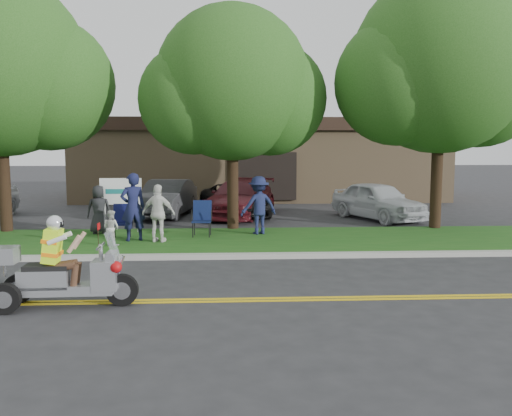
{
  "coord_description": "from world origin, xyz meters",
  "views": [
    {
      "loc": [
        0.36,
        -9.93,
        2.79
      ],
      "look_at": [
        0.97,
        2.0,
        1.36
      ],
      "focal_mm": 38.0,
      "sensor_mm": 36.0,
      "label": 1
    }
  ],
  "objects_px": {
    "lawn_chair_a": "(122,219)",
    "trike_scooter": "(59,275)",
    "parked_car_mid": "(235,200)",
    "parked_car_right": "(240,198)",
    "parked_car_far_right": "(378,201)",
    "spectator_adult_right": "(159,213)",
    "spectator_adult_left": "(133,207)",
    "parked_car_left": "(167,198)",
    "lawn_chair_b": "(202,216)"
  },
  "relations": [
    {
      "from": "trike_scooter",
      "to": "lawn_chair_a",
      "type": "xyz_separation_m",
      "value": [
        -0.15,
        6.3,
        0.09
      ]
    },
    {
      "from": "parked_car_left",
      "to": "spectator_adult_right",
      "type": "bearing_deg",
      "value": -77.03
    },
    {
      "from": "trike_scooter",
      "to": "parked_car_mid",
      "type": "xyz_separation_m",
      "value": [
        3.15,
        11.62,
        0.07
      ]
    },
    {
      "from": "lawn_chair_a",
      "to": "spectator_adult_left",
      "type": "bearing_deg",
      "value": -48.17
    },
    {
      "from": "lawn_chair_a",
      "to": "spectator_adult_right",
      "type": "distance_m",
      "value": 1.37
    },
    {
      "from": "lawn_chair_a",
      "to": "trike_scooter",
      "type": "bearing_deg",
      "value": -87.32
    },
    {
      "from": "parked_car_right",
      "to": "trike_scooter",
      "type": "bearing_deg",
      "value": -88.59
    },
    {
      "from": "parked_car_mid",
      "to": "parked_car_right",
      "type": "height_order",
      "value": "parked_car_right"
    },
    {
      "from": "spectator_adult_left",
      "to": "spectator_adult_right",
      "type": "relative_size",
      "value": 1.19
    },
    {
      "from": "trike_scooter",
      "to": "parked_car_far_right",
      "type": "distance_m",
      "value": 13.33
    },
    {
      "from": "parked_car_mid",
      "to": "trike_scooter",
      "type": "bearing_deg",
      "value": -118.41
    },
    {
      "from": "lawn_chair_a",
      "to": "lawn_chair_b",
      "type": "xyz_separation_m",
      "value": [
        2.28,
        0.24,
        0.04
      ]
    },
    {
      "from": "spectator_adult_right",
      "to": "lawn_chair_a",
      "type": "bearing_deg",
      "value": -18.16
    },
    {
      "from": "trike_scooter",
      "to": "lawn_chair_b",
      "type": "height_order",
      "value": "trike_scooter"
    },
    {
      "from": "trike_scooter",
      "to": "lawn_chair_a",
      "type": "relative_size",
      "value": 2.51
    },
    {
      "from": "spectator_adult_left",
      "to": "parked_car_far_right",
      "type": "xyz_separation_m",
      "value": [
        8.13,
        4.54,
        -0.35
      ]
    },
    {
      "from": "lawn_chair_b",
      "to": "trike_scooter",
      "type": "bearing_deg",
      "value": -104.98
    },
    {
      "from": "lawn_chair_a",
      "to": "parked_car_far_right",
      "type": "distance_m",
      "value": 9.46
    },
    {
      "from": "lawn_chair_a",
      "to": "parked_car_right",
      "type": "height_order",
      "value": "parked_car_right"
    },
    {
      "from": "spectator_adult_left",
      "to": "parked_car_right",
      "type": "relative_size",
      "value": 0.39
    },
    {
      "from": "parked_car_mid",
      "to": "parked_car_far_right",
      "type": "bearing_deg",
      "value": -26.81
    },
    {
      "from": "lawn_chair_a",
      "to": "spectator_adult_left",
      "type": "relative_size",
      "value": 0.51
    },
    {
      "from": "spectator_adult_left",
      "to": "spectator_adult_right",
      "type": "bearing_deg",
      "value": 140.25
    },
    {
      "from": "spectator_adult_right",
      "to": "spectator_adult_left",
      "type": "bearing_deg",
      "value": -3.82
    },
    {
      "from": "trike_scooter",
      "to": "parked_car_far_right",
      "type": "relative_size",
      "value": 0.59
    },
    {
      "from": "trike_scooter",
      "to": "spectator_adult_left",
      "type": "relative_size",
      "value": 1.29
    },
    {
      "from": "trike_scooter",
      "to": "parked_car_mid",
      "type": "height_order",
      "value": "trike_scooter"
    },
    {
      "from": "spectator_adult_left",
      "to": "parked_car_left",
      "type": "height_order",
      "value": "spectator_adult_left"
    },
    {
      "from": "parked_car_mid",
      "to": "parked_car_left",
      "type": "bearing_deg",
      "value": 166.28
    },
    {
      "from": "lawn_chair_b",
      "to": "lawn_chair_a",
      "type": "bearing_deg",
      "value": -170.97
    },
    {
      "from": "parked_car_mid",
      "to": "parked_car_right",
      "type": "distance_m",
      "value": 0.21
    },
    {
      "from": "trike_scooter",
      "to": "parked_car_left",
      "type": "height_order",
      "value": "trike_scooter"
    },
    {
      "from": "spectator_adult_left",
      "to": "parked_car_right",
      "type": "height_order",
      "value": "spectator_adult_left"
    },
    {
      "from": "lawn_chair_a",
      "to": "lawn_chair_b",
      "type": "bearing_deg",
      "value": 7.31
    },
    {
      "from": "trike_scooter",
      "to": "spectator_adult_left",
      "type": "height_order",
      "value": "spectator_adult_left"
    },
    {
      "from": "trike_scooter",
      "to": "spectator_adult_right",
      "type": "distance_m",
      "value": 5.68
    },
    {
      "from": "trike_scooter",
      "to": "parked_car_left",
      "type": "distance_m",
      "value": 11.66
    },
    {
      "from": "parked_car_right",
      "to": "parked_car_mid",
      "type": "bearing_deg",
      "value": -175.82
    },
    {
      "from": "spectator_adult_left",
      "to": "parked_car_far_right",
      "type": "height_order",
      "value": "spectator_adult_left"
    },
    {
      "from": "trike_scooter",
      "to": "spectator_adult_right",
      "type": "xyz_separation_m",
      "value": [
        0.99,
        5.59,
        0.34
      ]
    },
    {
      "from": "trike_scooter",
      "to": "lawn_chair_b",
      "type": "bearing_deg",
      "value": 70.43
    },
    {
      "from": "trike_scooter",
      "to": "parked_car_left",
      "type": "relative_size",
      "value": 0.57
    },
    {
      "from": "lawn_chair_a",
      "to": "spectator_adult_right",
      "type": "xyz_separation_m",
      "value": [
        1.14,
        -0.72,
        0.25
      ]
    },
    {
      "from": "parked_car_right",
      "to": "parked_car_far_right",
      "type": "xyz_separation_m",
      "value": [
        5.05,
        -1.22,
        0.0
      ]
    },
    {
      "from": "lawn_chair_a",
      "to": "parked_car_mid",
      "type": "bearing_deg",
      "value": 59.47
    },
    {
      "from": "trike_scooter",
      "to": "lawn_chair_b",
      "type": "xyz_separation_m",
      "value": [
        2.13,
        6.54,
        0.13
      ]
    },
    {
      "from": "lawn_chair_a",
      "to": "parked_car_mid",
      "type": "height_order",
      "value": "parked_car_mid"
    },
    {
      "from": "parked_car_left",
      "to": "parked_car_mid",
      "type": "height_order",
      "value": "parked_car_left"
    },
    {
      "from": "parked_car_far_right",
      "to": "parked_car_left",
      "type": "bearing_deg",
      "value": 147.53
    },
    {
      "from": "spectator_adult_left",
      "to": "spectator_adult_right",
      "type": "xyz_separation_m",
      "value": [
        0.73,
        -0.23,
        -0.15
      ]
    }
  ]
}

